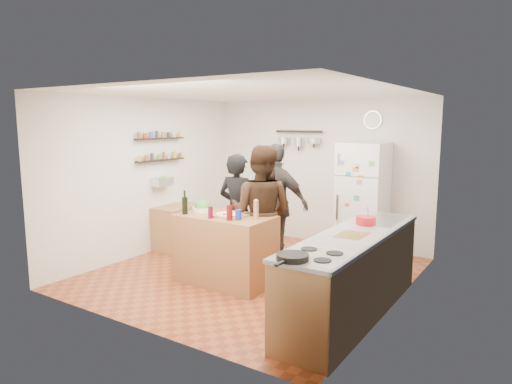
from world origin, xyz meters
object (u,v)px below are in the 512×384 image
Objects in this scene: person_left at (238,211)px; person_center at (261,212)px; salad_bowl at (203,209)px; skillet at (293,257)px; fridge at (363,199)px; salt_canister at (239,215)px; pepper_mill at (256,211)px; wall_clock at (373,120)px; red_bowl at (366,221)px; prep_island at (226,249)px; counter_run at (353,275)px; person_back at (276,204)px; wine_bottle at (185,206)px; side_table at (179,227)px.

person_left is 0.92× the size of person_center.
salad_bowl is 0.98× the size of skillet.
salt_canister is at bearing -107.33° from fridge.
salt_canister reaches higher than salad_bowl.
pepper_mill is 0.70× the size of skillet.
salt_canister is 0.43× the size of wall_clock.
wall_clock reaches higher than skillet.
salad_bowl is 2.64m from fridge.
person_left is 1.99m from red_bowl.
salad_bowl is 2.48m from skillet.
wall_clock is at bearing -125.66° from person_left.
prep_island is at bearing -165.52° from red_bowl.
counter_run is 1.46× the size of fridge.
wall_clock reaches higher than pepper_mill.
person_back is (-0.16, 0.66, -0.00)m from person_center.
salt_canister is (-0.15, -0.17, -0.04)m from pepper_mill.
pepper_mill is 0.85× the size of red_bowl.
counter_run is (2.21, -0.10, -0.49)m from salad_bowl.
salad_bowl is 1.41× the size of pepper_mill.
pepper_mill is (0.45, 0.05, 0.56)m from prep_island.
salad_bowl is 0.11× the size of counter_run.
pepper_mill is 0.23m from salt_canister.
fridge is (-0.75, 2.30, 0.45)m from counter_run.
salt_canister is at bearing 7.13° from wine_bottle.
person_center is (-0.03, 0.56, -0.07)m from salt_canister.
prep_island is 4.34× the size of skillet.
fridge is (0.93, 1.14, -0.00)m from person_back.
person_center is 7.72× the size of red_bowl.
wine_bottle is at bearing -106.50° from salad_bowl.
skillet is 1.70m from red_bowl.
wall_clock is at bearing 108.20° from red_bowl.
side_table is at bearing 146.17° from salad_bowl.
salt_canister is 0.08× the size of person_left.
prep_island is 0.64m from salad_bowl.
fridge reaches higher than salt_canister.
skillet is (1.42, -1.70, 0.04)m from person_center.
prep_island is at bearing -6.79° from salad_bowl.
salad_bowl is at bearing -169.53° from red_bowl.
person_left is 5.82× the size of skillet.
fridge is 3.07m from side_table.
salad_bowl is 2.20m from red_bowl.
counter_run is 11.19× the size of red_bowl.
counter_run is (1.34, -0.10, -0.56)m from pepper_mill.
person_back is 6.02× the size of wall_clock.
person_center is 1.66m from counter_run.
salad_bowl is 2.26m from counter_run.
prep_island reaches higher than side_table.
wall_clock reaches higher than fridge.
skillet is 4.00m from side_table.
person_center is 2.21m from skillet.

